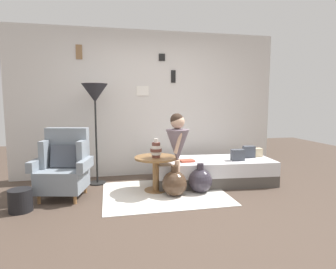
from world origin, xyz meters
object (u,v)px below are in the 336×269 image
Objects in this scene: daybed at (214,171)px; floor_lamp at (95,97)px; book_on_daybed at (187,161)px; demijohn_near at (174,183)px; person_child at (177,142)px; side_table at (156,166)px; armchair at (64,166)px; magazine_basket at (20,200)px; demijohn_far at (200,180)px; vase_striped at (156,150)px.

daybed is 2.28m from floor_lamp.
book_on_daybed is at bearing -18.12° from floor_lamp.
demijohn_near is (-0.30, -0.40, -0.23)m from book_on_daybed.
book_on_daybed is (0.23, 0.30, -0.35)m from person_child.
floor_lamp is (-0.88, 0.58, 1.03)m from side_table.
demijohn_near reaches higher than daybed.
armchair is at bearing -127.73° from floor_lamp.
floor_lamp is 1.86m from demijohn_near.
person_child is (0.29, -0.18, 0.38)m from side_table.
demijohn_near is 1.59× the size of magazine_basket.
demijohn_near is (1.10, -0.86, -1.23)m from floor_lamp.
demijohn_near is 0.42m from demijohn_far.
magazine_basket is at bearing -172.89° from person_child.
demijohn_near is at bearing -170.26° from demijohn_far.
floor_lamp is 1.54m from person_child.
armchair reaches higher than demijohn_far.
floor_lamp reaches higher than book_on_daybed.
daybed is (2.32, 0.19, -0.24)m from armchair.
floor_lamp is 2.11m from demijohn_far.
daybed is at bearing 47.95° from demijohn_far.
book_on_daybed is 0.42m from demijohn_far.
demijohn_near is at bearing -126.60° from book_on_daybed.
daybed is 0.99m from person_child.
floor_lamp is at bearing 142.05° from demijohn_near.
daybed is at bearing -10.98° from floor_lamp.
armchair reaches higher than vase_striped.
daybed is 1.66× the size of person_child.
daybed is 4.40× the size of demijohn_near.
person_child is at bearing -151.62° from daybed.
demijohn_near is (-0.07, -0.10, -0.58)m from person_child.
demijohn_far is at bearing -71.26° from book_on_daybed.
armchair is 0.72m from magazine_basket.
side_table is 1.48m from floor_lamp.
person_child is (-0.72, -0.39, 0.56)m from daybed.
vase_striped is 0.65× the size of demijohn_far.
daybed is at bearing 13.11° from magazine_basket.
side_table is 2.27× the size of magazine_basket.
demijohn_far is at bearing 9.74° from demijohn_near.
magazine_basket is at bearing -167.90° from vase_striped.
side_table is 2.89× the size of book_on_daybed.
vase_striped reaches higher than magazine_basket.
armchair is 4.41× the size of book_on_daybed.
vase_striped is 1.33m from floor_lamp.
magazine_basket is (-2.40, -0.23, -0.04)m from demijohn_far.
armchair is at bearing -175.40° from daybed.
floor_lamp is at bearing 152.44° from demijohn_far.
book_on_daybed is at bearing -169.52° from daybed.
armchair is at bearing 176.35° from vase_striped.
demijohn_far reaches higher than daybed.
daybed is 1.14m from vase_striped.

